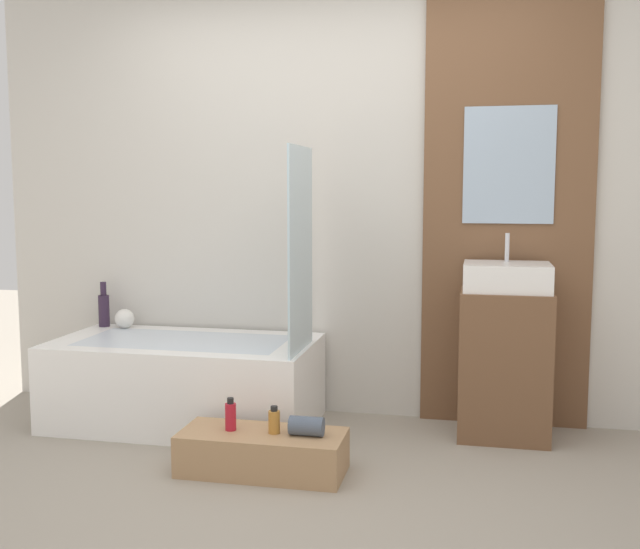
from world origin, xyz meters
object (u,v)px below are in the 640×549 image
(wooden_step_bench, at_px, (262,452))
(vase_tall_dark, at_px, (104,308))
(bottle_soap_secondary, at_px, (274,421))
(vase_round_light, at_px, (125,319))
(sink, at_px, (507,277))
(bottle_soap_primary, at_px, (231,416))
(bathtub, at_px, (185,382))

(wooden_step_bench, distance_m, vase_tall_dark, 1.68)
(vase_tall_dark, bearing_deg, bottle_soap_secondary, -34.38)
(vase_round_light, relative_size, bottle_soap_secondary, 0.91)
(sink, height_order, vase_round_light, sink)
(vase_tall_dark, distance_m, bottle_soap_primary, 1.51)
(vase_round_light, relative_size, bottle_soap_primary, 0.75)
(sink, xyz_separation_m, bottle_soap_secondary, (-1.07, -0.79, -0.62))
(bathtub, xyz_separation_m, bottle_soap_secondary, (0.70, -0.63, 0.01))
(vase_round_light, bearing_deg, bottle_soap_secondary, -36.81)
(bathtub, bearing_deg, sink, 5.21)
(bathtub, xyz_separation_m, sink, (1.78, 0.16, 0.63))
(bathtub, relative_size, vase_tall_dark, 5.28)
(vase_tall_dark, bearing_deg, bathtub, -24.76)
(vase_tall_dark, distance_m, bottle_soap_secondary, 1.69)
(vase_round_light, bearing_deg, bottle_soap_primary, -42.31)
(sink, height_order, vase_tall_dark, sink)
(wooden_step_bench, relative_size, bottle_soap_primary, 4.96)
(bottle_soap_secondary, bearing_deg, vase_round_light, 143.19)
(vase_tall_dark, bearing_deg, vase_round_light, -9.63)
(bathtub, height_order, vase_round_light, vase_round_light)
(wooden_step_bench, xyz_separation_m, bottle_soap_secondary, (0.06, 0.00, 0.16))
(sink, xyz_separation_m, bottle_soap_primary, (-1.29, -0.79, -0.61))
(vase_tall_dark, relative_size, bottle_soap_secondary, 2.14)
(bathtub, xyz_separation_m, vase_round_light, (-0.51, 0.28, 0.30))
(wooden_step_bench, height_order, bottle_soap_primary, bottle_soap_primary)
(bathtub, bearing_deg, bottle_soap_primary, -52.10)
(bathtub, height_order, wooden_step_bench, bathtub)
(bottle_soap_primary, bearing_deg, bathtub, 127.90)
(wooden_step_bench, xyz_separation_m, vase_tall_dark, (-1.30, 0.93, 0.50))
(bathtub, distance_m, vase_tall_dark, 0.81)
(bottle_soap_primary, xyz_separation_m, bottle_soap_secondary, (0.22, 0.00, -0.01))
(sink, distance_m, vase_round_light, 2.31)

